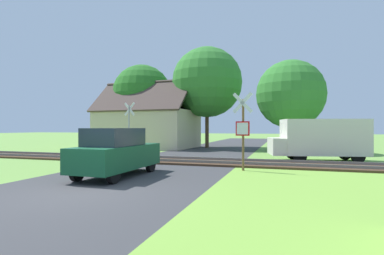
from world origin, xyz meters
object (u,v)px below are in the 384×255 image
object	(u,v)px
tree_right	(291,94)
parked_car	(117,152)
crossing_sign_far	(129,125)
tree_center	(207,82)
mail_truck	(320,138)
stop_sign_near	(243,128)
house	(148,127)
tree_left	(142,94)

from	to	relation	value
tree_right	parked_car	distance (m)	15.43
crossing_sign_far	parked_car	xyz separation A→B (m)	(3.60, -7.36, -1.08)
tree_center	mail_truck	world-z (taller)	tree_center
stop_sign_near	house	bearing A→B (deg)	-37.61
stop_sign_near	tree_left	xyz separation A→B (m)	(-11.41, 13.41, 3.18)
tree_left	mail_truck	bearing A→B (deg)	-30.11
tree_left	tree_center	distance (m)	6.52
crossing_sign_far	tree_center	xyz separation A→B (m)	(2.91, 8.70, 3.83)
parked_car	tree_center	bearing A→B (deg)	93.01
house	parked_car	bearing A→B (deg)	-65.18
tree_left	mail_truck	distance (m)	17.60
stop_sign_near	parked_car	xyz separation A→B (m)	(-4.25, -2.83, -0.90)
parked_car	crossing_sign_far	bearing A→B (deg)	116.60
house	tree_center	xyz separation A→B (m)	(5.17, 1.23, 3.95)
tree_left	stop_sign_near	bearing A→B (deg)	-49.60
crossing_sign_far	house	size ratio (longest dim) A/B	0.38
parked_car	tree_left	bearing A→B (deg)	114.32
tree_center	parked_car	size ratio (longest dim) A/B	2.22
crossing_sign_far	parked_car	world-z (taller)	crossing_sign_far
house	tree_center	bearing A→B (deg)	16.63
tree_left	mail_truck	size ratio (longest dim) A/B	1.50
house	tree_right	world-z (taller)	tree_right
house	mail_truck	size ratio (longest dim) A/B	1.72
crossing_sign_far	house	xyz separation A→B (m)	(-2.26, 7.47, -0.12)
crossing_sign_far	tree_right	bearing A→B (deg)	45.55
crossing_sign_far	tree_center	distance (m)	9.94
tree_left	mail_truck	xyz separation A→B (m)	(14.88, -8.63, -3.74)
tree_center	tree_right	size ratio (longest dim) A/B	1.31
tree_center	tree_right	bearing A→B (deg)	-18.82
tree_right	tree_left	bearing A→B (deg)	169.19
stop_sign_near	crossing_sign_far	distance (m)	9.06
crossing_sign_far	house	distance (m)	7.81
stop_sign_near	mail_truck	xyz separation A→B (m)	(3.47, 4.78, -0.56)
tree_center	parked_car	world-z (taller)	tree_center
tree_right	house	bearing A→B (deg)	174.55
crossing_sign_far	mail_truck	distance (m)	11.34
tree_center	mail_truck	bearing A→B (deg)	-45.11
crossing_sign_far	tree_left	size ratio (longest dim) A/B	0.44
stop_sign_near	tree_left	world-z (taller)	tree_left
house	parked_car	xyz separation A→B (m)	(5.86, -14.83, -0.96)
tree_left	parked_car	size ratio (longest dim) A/B	1.94
house	tree_right	size ratio (longest dim) A/B	1.31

